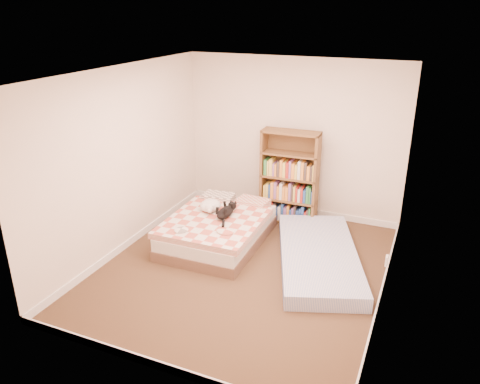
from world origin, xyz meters
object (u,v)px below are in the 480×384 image
at_px(floor_mattress, 318,256).
at_px(white_dog, 211,206).
at_px(black_cat, 226,211).
at_px(bed, 219,228).
at_px(bookshelf, 289,188).

bearing_deg(floor_mattress, white_dog, 155.38).
bearing_deg(floor_mattress, black_cat, 157.15).
bearing_deg(bed, bookshelf, 56.30).
relative_size(bed, bookshelf, 1.19).
height_order(floor_mattress, black_cat, black_cat).
height_order(floor_mattress, white_dog, white_dog).
xyz_separation_m(black_cat, white_dog, (-0.28, 0.07, 0.01)).
bearing_deg(white_dog, bed, -7.12).
bearing_deg(bookshelf, white_dog, -132.73).
relative_size(black_cat, white_dog, 1.61).
bearing_deg(black_cat, floor_mattress, -1.14).
relative_size(floor_mattress, black_cat, 3.23).
xyz_separation_m(bookshelf, floor_mattress, (0.78, -1.13, -0.45)).
bearing_deg(bed, white_dog, 150.92).
bearing_deg(bed, black_cat, 13.47).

